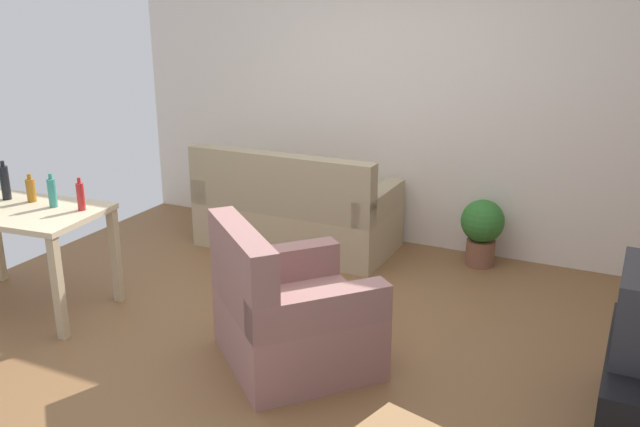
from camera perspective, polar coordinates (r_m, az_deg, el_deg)
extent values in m
cube|color=brown|center=(4.71, -3.80, -10.37)|extent=(5.20, 4.40, 0.02)
cube|color=silver|center=(6.21, 6.09, 9.82)|extent=(5.20, 0.10, 2.70)
cube|color=tan|center=(6.26, -1.82, -0.88)|extent=(1.72, 0.84, 0.40)
cube|color=tan|center=(5.84, -3.41, 2.41)|extent=(1.72, 0.16, 0.52)
cube|color=tan|center=(5.86, 4.92, 0.91)|extent=(0.16, 0.84, 0.22)
cube|color=tan|center=(6.55, -7.90, 2.66)|extent=(0.16, 0.84, 0.22)
cube|color=#C6B28E|center=(5.32, -23.70, 0.21)|extent=(1.26, 0.81, 0.04)
cube|color=tan|center=(4.87, -20.78, -5.81)|extent=(0.07, 0.07, 0.72)
cube|color=tan|center=(5.31, -16.50, -3.36)|extent=(0.07, 0.07, 0.72)
cylinder|color=brown|center=(6.00, 13.07, -3.14)|extent=(0.24, 0.24, 0.22)
sphere|color=#2D6B28|center=(5.90, 13.26, -0.61)|extent=(0.36, 0.36, 0.36)
cube|color=#996B66|center=(4.37, -1.90, -9.66)|extent=(1.23, 1.23, 0.40)
cube|color=#8C625D|center=(4.08, -6.45, -4.74)|extent=(0.78, 0.72, 0.52)
cube|color=#926661|center=(3.92, 0.00, -7.98)|extent=(0.68, 0.73, 0.22)
cube|color=#926661|center=(4.55, -3.60, -4.19)|extent=(0.68, 0.73, 0.22)
cylinder|color=black|center=(5.53, -24.53, 2.31)|extent=(0.06, 0.06, 0.25)
cylinder|color=black|center=(5.50, -24.73, 3.76)|extent=(0.03, 0.03, 0.04)
cylinder|color=#9E6019|center=(5.41, -22.73, 1.77)|extent=(0.06, 0.06, 0.17)
cylinder|color=#9E6019|center=(5.39, -22.86, 2.82)|extent=(0.03, 0.03, 0.04)
cylinder|color=teal|center=(5.22, -21.20, 1.59)|extent=(0.06, 0.06, 0.20)
cylinder|color=teal|center=(5.18, -21.36, 2.87)|extent=(0.03, 0.03, 0.04)
cylinder|color=#AD2323|center=(5.07, -19.13, 1.32)|extent=(0.05, 0.05, 0.19)
cylinder|color=#AD2323|center=(5.04, -19.26, 2.59)|extent=(0.02, 0.02, 0.04)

